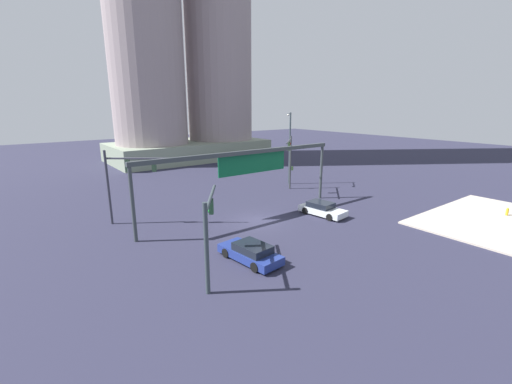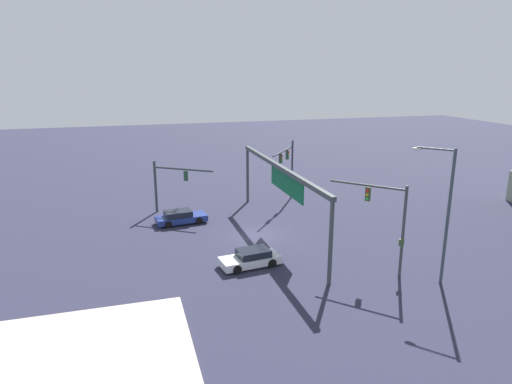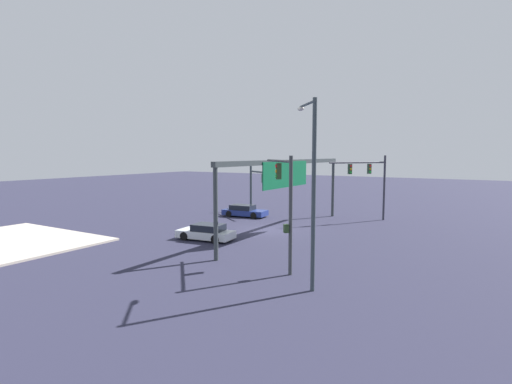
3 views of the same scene
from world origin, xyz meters
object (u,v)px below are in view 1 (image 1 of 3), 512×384
object	(u,v)px
traffic_signal_near_corner	(209,224)
traffic_signal_cross_street	(126,174)
sedan_car_approaching	(322,209)
sedan_car_waiting_far	(251,252)
traffic_signal_opposite_side	(290,155)
fire_hydrant_on_curb	(507,212)
streetlamp_curved_arm	(290,144)

from	to	relation	value
traffic_signal_near_corner	traffic_signal_cross_street	world-z (taller)	traffic_signal_cross_street
sedan_car_approaching	sedan_car_waiting_far	distance (m)	11.42
traffic_signal_opposite_side	fire_hydrant_on_curb	size ratio (longest dim) A/B	8.96
traffic_signal_cross_street	fire_hydrant_on_curb	world-z (taller)	traffic_signal_cross_street
traffic_signal_opposite_side	streetlamp_curved_arm	bearing A→B (deg)	-173.99
streetlamp_curved_arm	sedan_car_approaching	world-z (taller)	streetlamp_curved_arm
traffic_signal_near_corner	sedan_car_approaching	world-z (taller)	traffic_signal_near_corner
traffic_signal_opposite_side	sedan_car_waiting_far	size ratio (longest dim) A/B	1.35
traffic_signal_opposite_side	fire_hydrant_on_curb	bearing A→B (deg)	73.46
sedan_car_waiting_far	traffic_signal_cross_street	bearing A→B (deg)	12.25
traffic_signal_opposite_side	sedan_car_approaching	world-z (taller)	traffic_signal_opposite_side
sedan_car_approaching	fire_hydrant_on_curb	distance (m)	16.73
sedan_car_approaching	traffic_signal_opposite_side	bearing A→B (deg)	149.17
streetlamp_curved_arm	fire_hydrant_on_curb	size ratio (longest dim) A/B	12.65
fire_hydrant_on_curb	sedan_car_approaching	bearing A→B (deg)	141.04
sedan_car_waiting_far	fire_hydrant_on_curb	distance (m)	24.82
traffic_signal_cross_street	sedan_car_waiting_far	xyz separation A→B (m)	(4.02, -11.84, -3.76)
traffic_signal_opposite_side	fire_hydrant_on_curb	distance (m)	21.50
traffic_signal_near_corner	sedan_car_waiting_far	bearing A→B (deg)	-45.89
traffic_signal_opposite_side	streetlamp_curved_arm	world-z (taller)	streetlamp_curved_arm
traffic_signal_near_corner	streetlamp_curved_arm	world-z (taller)	streetlamp_curved_arm
streetlamp_curved_arm	sedan_car_waiting_far	size ratio (longest dim) A/B	1.90
traffic_signal_near_corner	traffic_signal_opposite_side	xyz separation A→B (m)	(17.83, 12.66, 0.81)
traffic_signal_opposite_side	fire_hydrant_on_curb	world-z (taller)	traffic_signal_opposite_side
traffic_signal_near_corner	fire_hydrant_on_curb	bearing A→B (deg)	-68.42
traffic_signal_cross_street	streetlamp_curved_arm	world-z (taller)	streetlamp_curved_arm
traffic_signal_near_corner	streetlamp_curved_arm	size ratio (longest dim) A/B	0.58
sedan_car_approaching	fire_hydrant_on_curb	bearing A→B (deg)	43.75
streetlamp_curved_arm	sedan_car_approaching	distance (m)	13.39
traffic_signal_near_corner	traffic_signal_cross_street	xyz separation A→B (m)	(-0.73, 12.38, 0.92)
traffic_signal_opposite_side	traffic_signal_cross_street	xyz separation A→B (m)	(-18.55, -0.28, 0.11)
traffic_signal_opposite_side	streetlamp_curved_arm	distance (m)	3.55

